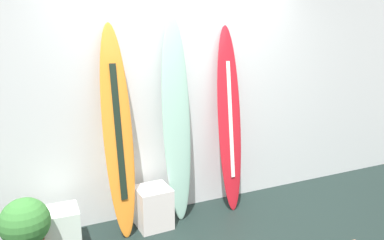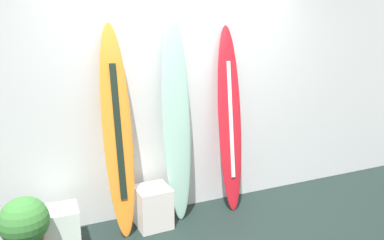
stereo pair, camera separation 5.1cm
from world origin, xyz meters
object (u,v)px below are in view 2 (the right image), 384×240
surfboard_seafoam (176,121)px  display_block_left (61,228)px  surfboard_crimson (230,121)px  display_block_center (153,207)px  surfboard_sunset (118,132)px  potted_plant (25,230)px

surfboard_seafoam → display_block_left: size_ratio=5.49×
surfboard_crimson → display_block_center: size_ratio=4.82×
surfboard_sunset → display_block_left: (-0.57, -0.10, -0.81)m
display_block_left → potted_plant: (-0.28, -0.25, 0.18)m
surfboard_seafoam → potted_plant: 1.66m
display_block_center → potted_plant: size_ratio=0.64×
surfboard_seafoam → surfboard_crimson: 0.61m
potted_plant → display_block_center: bearing=13.9°
surfboard_seafoam → display_block_left: bearing=-172.7°
surfboard_sunset → potted_plant: 1.12m
surfboard_crimson → display_block_center: (-0.91, -0.10, -0.77)m
surfboard_seafoam → surfboard_crimson: size_ratio=1.06×
surfboard_crimson → display_block_center: 1.20m
display_block_center → potted_plant: bearing=-166.1°
surfboard_crimson → potted_plant: bearing=-169.5°
surfboard_seafoam → display_block_left: 1.46m
surfboard_crimson → potted_plant: (-2.07, -0.38, -0.60)m
surfboard_seafoam → potted_plant: surfboard_seafoam is taller
surfboard_sunset → display_block_left: size_ratio=5.25×
surfboard_sunset → display_block_center: surfboard_sunset is taller
surfboard_sunset → surfboard_crimson: (1.22, 0.03, -0.03)m
display_block_left → potted_plant: potted_plant is taller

